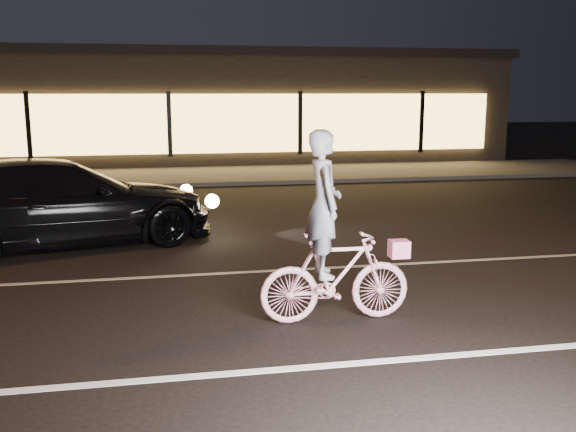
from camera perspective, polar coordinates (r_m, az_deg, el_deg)
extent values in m
plane|color=black|center=(7.79, -9.12, -9.34)|extent=(90.00, 90.00, 0.00)
cube|color=silver|center=(6.40, -8.67, -13.95)|extent=(60.00, 0.12, 0.01)
cube|color=gray|center=(9.69, -9.50, -5.24)|extent=(60.00, 0.10, 0.01)
cube|color=#383533|center=(20.48, -10.30, 3.47)|extent=(30.00, 4.00, 0.12)
cube|color=black|center=(26.31, -10.61, 9.35)|extent=(25.00, 8.00, 4.00)
cube|color=black|center=(26.34, -10.77, 13.80)|extent=(25.40, 8.40, 0.30)
cube|color=#FFC059|center=(22.23, -10.50, 8.04)|extent=(23.00, 0.15, 2.00)
cube|color=black|center=(22.57, -22.09, 7.46)|extent=(0.15, 0.08, 2.20)
cube|color=black|center=(22.15, -10.50, 8.03)|extent=(0.15, 0.08, 2.20)
cube|color=black|center=(22.64, 1.08, 8.27)|extent=(0.15, 0.08, 2.20)
cube|color=black|center=(23.97, 11.78, 8.20)|extent=(0.15, 0.08, 2.20)
imported|color=#D83362|center=(7.60, 4.26, -5.43)|extent=(1.81, 0.51, 1.09)
imported|color=silver|center=(7.36, 3.19, 1.08)|extent=(0.41, 0.62, 1.71)
cube|color=pink|center=(7.76, 9.84, -2.89)|extent=(0.23, 0.19, 0.21)
imported|color=black|center=(11.86, -19.71, 1.08)|extent=(5.75, 3.66, 1.55)
sphere|color=#FFF2BF|center=(13.15, -9.04, 2.23)|extent=(0.26, 0.26, 0.26)
sphere|color=#FFF2BF|center=(11.83, -6.77, 1.32)|extent=(0.26, 0.26, 0.26)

